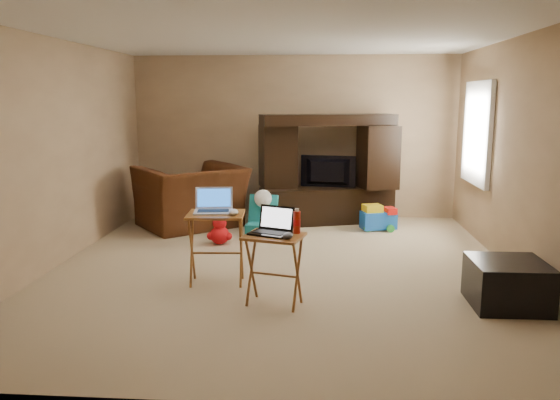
# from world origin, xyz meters

# --- Properties ---
(floor) EXTENTS (5.50, 5.50, 0.00)m
(floor) POSITION_xyz_m (0.00, 0.00, 0.00)
(floor) COLOR #CCBC8D
(floor) RESTS_ON ground
(ceiling) EXTENTS (5.50, 5.50, 0.00)m
(ceiling) POSITION_xyz_m (0.00, 0.00, 2.50)
(ceiling) COLOR silver
(ceiling) RESTS_ON ground
(wall_back) EXTENTS (5.00, 0.00, 5.00)m
(wall_back) POSITION_xyz_m (0.00, 2.75, 1.25)
(wall_back) COLOR tan
(wall_back) RESTS_ON ground
(wall_front) EXTENTS (5.00, 0.00, 5.00)m
(wall_front) POSITION_xyz_m (0.00, -2.75, 1.25)
(wall_front) COLOR tan
(wall_front) RESTS_ON ground
(wall_left) EXTENTS (0.00, 5.50, 5.50)m
(wall_left) POSITION_xyz_m (-2.50, 0.00, 1.25)
(wall_left) COLOR tan
(wall_left) RESTS_ON ground
(wall_right) EXTENTS (0.00, 5.50, 5.50)m
(wall_right) POSITION_xyz_m (2.50, 0.00, 1.25)
(wall_right) COLOR tan
(wall_right) RESTS_ON ground
(window_pane) EXTENTS (0.00, 1.20, 1.20)m
(window_pane) POSITION_xyz_m (2.48, 1.55, 1.40)
(window_pane) COLOR white
(window_pane) RESTS_ON ground
(window_frame) EXTENTS (0.06, 1.14, 1.34)m
(window_frame) POSITION_xyz_m (2.46, 1.55, 1.40)
(window_frame) COLOR white
(window_frame) RESTS_ON ground
(entertainment_center) EXTENTS (2.04, 1.03, 1.62)m
(entertainment_center) POSITION_xyz_m (0.52, 2.28, 0.81)
(entertainment_center) COLOR black
(entertainment_center) RESTS_ON floor
(television) EXTENTS (0.83, 0.24, 0.47)m
(television) POSITION_xyz_m (0.52, 2.24, 0.78)
(television) COLOR black
(television) RESTS_ON entertainment_center
(recliner) EXTENTS (1.81, 1.79, 0.89)m
(recliner) POSITION_xyz_m (-1.44, 1.85, 0.44)
(recliner) COLOR #4B2410
(recliner) RESTS_ON floor
(child_rocker) EXTENTS (0.46, 0.51, 0.53)m
(child_rocker) POSITION_xyz_m (-0.37, 1.52, 0.27)
(child_rocker) COLOR #177D82
(child_rocker) RESTS_ON floor
(plush_toy) EXTENTS (0.34, 0.28, 0.37)m
(plush_toy) POSITION_xyz_m (-0.86, 0.92, 0.19)
(plush_toy) COLOR red
(plush_toy) RESTS_ON floor
(push_toy) EXTENTS (0.57, 0.48, 0.37)m
(push_toy) POSITION_xyz_m (1.25, 1.87, 0.19)
(push_toy) COLOR blue
(push_toy) RESTS_ON floor
(ottoman) EXTENTS (0.65, 0.65, 0.41)m
(ottoman) POSITION_xyz_m (2.11, -0.97, 0.21)
(ottoman) COLOR black
(ottoman) RESTS_ON floor
(tray_table_left) EXTENTS (0.59, 0.48, 0.72)m
(tray_table_left) POSITION_xyz_m (-0.61, -0.56, 0.36)
(tray_table_left) COLOR #A45E27
(tray_table_left) RESTS_ON floor
(tray_table_right) EXTENTS (0.59, 0.52, 0.65)m
(tray_table_right) POSITION_xyz_m (0.01, -1.10, 0.33)
(tray_table_right) COLOR #A16627
(tray_table_right) RESTS_ON floor
(laptop_left) EXTENTS (0.42, 0.35, 0.24)m
(laptop_left) POSITION_xyz_m (-0.64, -0.53, 0.84)
(laptop_left) COLOR silver
(laptop_left) RESTS_ON tray_table_left
(laptop_right) EXTENTS (0.42, 0.39, 0.24)m
(laptop_right) POSITION_xyz_m (-0.03, -1.08, 0.77)
(laptop_right) COLOR black
(laptop_right) RESTS_ON tray_table_right
(mouse_left) EXTENTS (0.12, 0.16, 0.06)m
(mouse_left) POSITION_xyz_m (-0.42, -0.63, 0.75)
(mouse_left) COLOR white
(mouse_left) RESTS_ON tray_table_left
(mouse_right) EXTENTS (0.13, 0.15, 0.05)m
(mouse_right) POSITION_xyz_m (0.14, -1.22, 0.68)
(mouse_right) COLOR #38383C
(mouse_right) RESTS_ON tray_table_right
(water_bottle) EXTENTS (0.06, 0.06, 0.20)m
(water_bottle) POSITION_xyz_m (0.21, -1.02, 0.75)
(water_bottle) COLOR #B51A0B
(water_bottle) RESTS_ON tray_table_right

